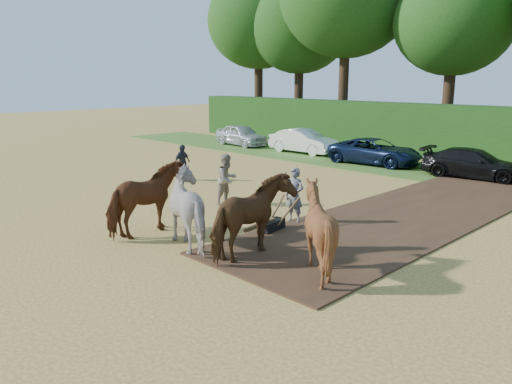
% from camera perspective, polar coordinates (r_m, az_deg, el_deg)
% --- Properties ---
extents(ground, '(120.00, 120.00, 0.00)m').
position_cam_1_polar(ground, '(13.45, -1.57, -6.38)').
color(ground, gold).
rests_on(ground, ground).
extents(earth_strip, '(4.50, 17.00, 0.05)m').
position_cam_1_polar(earth_strip, '(18.03, 18.35, -1.94)').
color(earth_strip, '#472D1C').
rests_on(earth_strip, ground).
extents(grass_verge, '(50.00, 5.00, 0.03)m').
position_cam_1_polar(grass_verge, '(24.88, 22.73, 1.64)').
color(grass_verge, '#38601E').
rests_on(grass_verge, ground).
extents(hedgerow, '(46.00, 1.60, 3.00)m').
position_cam_1_polar(hedgerow, '(28.84, 26.52, 5.70)').
color(hedgerow, '#14380F').
rests_on(hedgerow, ground).
extents(spectator_near, '(0.75, 0.93, 1.82)m').
position_cam_1_polar(spectator_near, '(17.82, -3.31, 1.46)').
color(spectator_near, '#B4A78D').
rests_on(spectator_near, ground).
extents(spectator_far, '(0.54, 0.99, 1.59)m').
position_cam_1_polar(spectator_far, '(22.29, -8.43, 3.35)').
color(spectator_far, '#242830').
rests_on(spectator_far, ground).
extents(plough_team, '(6.95, 5.47, 2.09)m').
position_cam_1_polar(plough_team, '(12.93, -3.45, -2.38)').
color(plough_team, maroon).
rests_on(plough_team, ground).
extents(parked_cars, '(30.46, 2.81, 1.47)m').
position_cam_1_polar(parked_cars, '(25.68, 18.22, 3.88)').
color(parked_cars, silver).
rests_on(parked_cars, ground).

